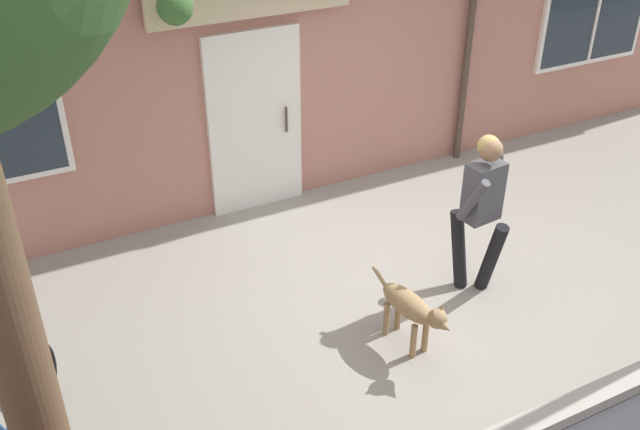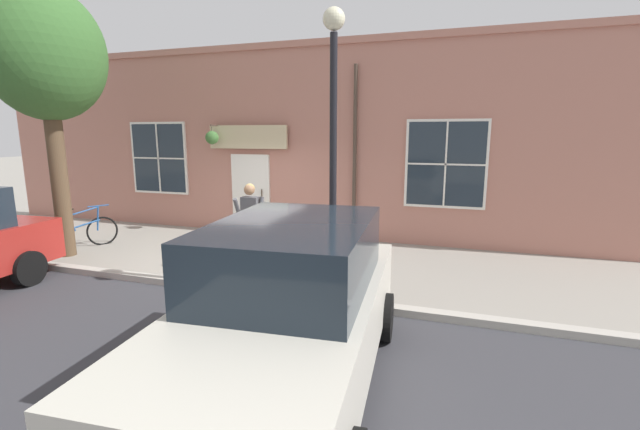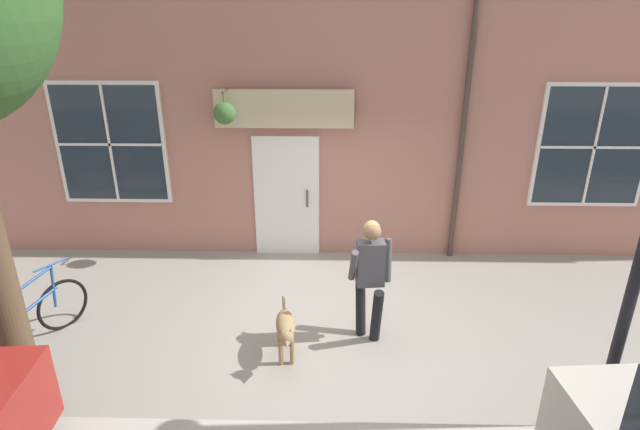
% 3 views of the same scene
% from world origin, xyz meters
% --- Properties ---
extents(ground_plane, '(90.00, 90.00, 0.00)m').
position_xyz_m(ground_plane, '(0.00, 0.00, 0.00)').
color(ground_plane, gray).
extents(pedestrian_walking, '(0.57, 0.55, 1.65)m').
position_xyz_m(pedestrian_walking, '(0.29, 0.50, 0.98)').
color(pedestrian_walking, black).
rests_on(pedestrian_walking, ground_plane).
extents(dog_on_leash, '(1.02, 0.31, 0.63)m').
position_xyz_m(dog_on_leash, '(0.74, -0.53, 0.42)').
color(dog_on_leash, '#997A51').
rests_on(dog_on_leash, ground_plane).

